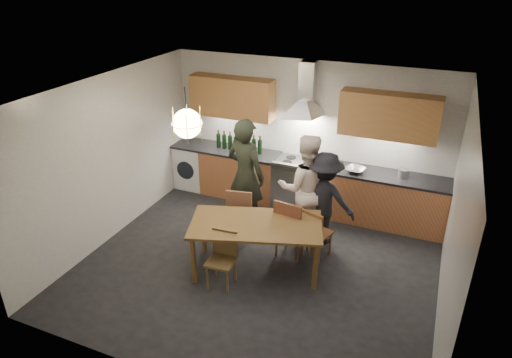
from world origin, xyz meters
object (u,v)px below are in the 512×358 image
at_px(chair_back_left, 240,210).
at_px(chair_front, 223,254).
at_px(person_mid, 305,188).
at_px(stock_pot, 403,173).
at_px(person_left, 246,175).
at_px(person_right, 324,199).
at_px(dining_table, 256,229).
at_px(wine_bottles, 239,142).
at_px(mixing_bowl, 355,170).

height_order(chair_back_left, chair_front, chair_back_left).
relative_size(person_mid, stock_pot, 10.02).
bearing_deg(chair_front, person_left, 97.92).
bearing_deg(person_right, dining_table, 60.75).
xyz_separation_m(person_left, wine_bottles, (-0.59, 1.03, 0.12)).
distance_m(dining_table, mixing_bowl, 2.20).
bearing_deg(person_mid, wine_bottles, -54.90).
height_order(chair_front, wine_bottles, wine_bottles).
distance_m(person_right, wine_bottles, 2.15).
distance_m(mixing_bowl, wine_bottles, 2.19).
distance_m(person_mid, person_right, 0.34).
xyz_separation_m(chair_back_left, person_mid, (0.90, 0.46, 0.36)).
relative_size(mixing_bowl, stock_pot, 1.82).
xyz_separation_m(chair_front, wine_bottles, (-0.91, 2.51, 0.61)).
height_order(person_left, mixing_bowl, person_left).
bearing_deg(stock_pot, chair_front, -128.64).
height_order(person_right, stock_pot, person_right).
relative_size(person_left, stock_pot, 10.83).
distance_m(dining_table, chair_back_left, 0.86).
xyz_separation_m(person_left, person_mid, (0.98, 0.07, -0.07)).
xyz_separation_m(person_mid, stock_pot, (1.36, 0.98, 0.08)).
height_order(person_mid, mixing_bowl, person_mid).
bearing_deg(mixing_bowl, stock_pot, 10.56).
xyz_separation_m(chair_front, person_mid, (0.67, 1.55, 0.42)).
distance_m(dining_table, person_right, 1.29).
relative_size(person_left, wine_bottles, 2.07).
relative_size(dining_table, person_right, 1.33).
relative_size(dining_table, wine_bottles, 2.20).
height_order(mixing_bowl, stock_pot, stock_pot).
bearing_deg(person_mid, chair_front, 43.21).
height_order(person_mid, wine_bottles, person_mid).
height_order(person_left, wine_bottles, person_left).
relative_size(chair_back_left, stock_pot, 5.17).
distance_m(person_mid, mixing_bowl, 1.04).
distance_m(chair_back_left, mixing_bowl, 2.04).
relative_size(dining_table, chair_front, 2.51).
height_order(dining_table, mixing_bowl, mixing_bowl).
bearing_deg(person_left, person_mid, -162.06).
bearing_deg(person_right, wine_bottles, -24.82).
bearing_deg(chair_back_left, person_right, -171.26).
relative_size(chair_back_left, person_right, 0.60).
bearing_deg(mixing_bowl, person_right, -108.87).
height_order(person_left, person_mid, person_left).
xyz_separation_m(chair_back_left, person_right, (1.22, 0.45, 0.24)).
relative_size(dining_table, chair_back_left, 2.23).
relative_size(chair_front, stock_pot, 4.58).
bearing_deg(chair_back_left, person_mid, -164.22).
height_order(person_left, person_right, person_left).
height_order(chair_back_left, mixing_bowl, mixing_bowl).
xyz_separation_m(mixing_bowl, wine_bottles, (-2.18, 0.12, 0.13)).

